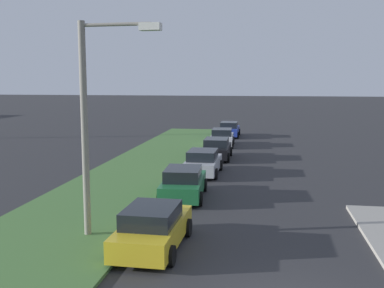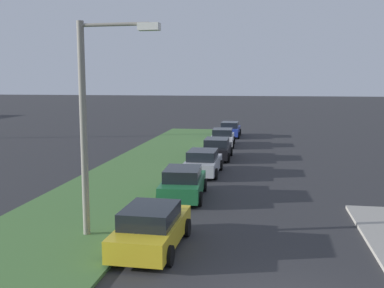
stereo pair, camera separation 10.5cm
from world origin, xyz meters
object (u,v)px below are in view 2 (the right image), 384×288
object	(u,v)px
parked_car_white	(223,137)
streetlight	(93,114)
parked_car_silver	(203,162)
parked_car_black	(217,149)
parked_car_yellow	(152,228)
parked_car_blue	(230,129)
parked_car_green	(183,183)

from	to	relation	value
parked_car_white	streetlight	size ratio (longest dim) A/B	0.58
parked_car_silver	parked_car_white	world-z (taller)	same
parked_car_silver	parked_car_black	world-z (taller)	same
parked_car_silver	parked_car_white	size ratio (longest dim) A/B	0.99
parked_car_yellow	parked_car_silver	bearing A→B (deg)	1.22
parked_car_yellow	parked_car_black	bearing A→B (deg)	0.50
parked_car_yellow	parked_car_white	xyz separation A→B (m)	(24.19, 0.01, 0.00)
parked_car_yellow	parked_car_black	world-z (taller)	same
parked_car_black	parked_car_white	world-z (taller)	same
parked_car_silver	parked_car_black	distance (m)	5.53
parked_car_black	streetlight	xyz separation A→B (m)	(-17.04, 2.41, 3.67)
parked_car_silver	parked_car_black	bearing A→B (deg)	-1.76
parked_car_silver	parked_car_blue	xyz separation A→B (m)	(18.37, -0.09, 0.00)
parked_car_green	parked_car_blue	size ratio (longest dim) A/B	1.02
parked_car_silver	parked_car_yellow	bearing A→B (deg)	-179.46
parked_car_blue	streetlight	size ratio (longest dim) A/B	0.57
parked_car_white	parked_car_black	bearing A→B (deg)	179.62
parked_car_silver	streetlight	distance (m)	12.28
parked_car_yellow	parked_car_white	world-z (taller)	same
parked_car_green	parked_car_blue	xyz separation A→B (m)	(23.93, -0.25, 0.00)
parked_car_black	streetlight	world-z (taller)	streetlight
parked_car_silver	parked_car_white	bearing A→B (deg)	0.53
parked_car_silver	parked_car_black	xyz separation A→B (m)	(5.53, -0.22, 0.00)
parked_car_white	parked_car_blue	xyz separation A→B (m)	(6.39, -0.09, 0.00)
parked_car_white	parked_car_blue	size ratio (longest dim) A/B	1.01
parked_car_yellow	parked_car_blue	world-z (taller)	same
parked_car_yellow	parked_car_black	size ratio (longest dim) A/B	1.00
parked_car_blue	streetlight	world-z (taller)	streetlight
parked_car_white	parked_car_silver	bearing A→B (deg)	177.65
parked_car_black	streetlight	size ratio (longest dim) A/B	0.58
parked_car_blue	streetlight	xyz separation A→B (m)	(-29.88, 2.28, 3.67)
streetlight	parked_car_white	bearing A→B (deg)	-5.32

